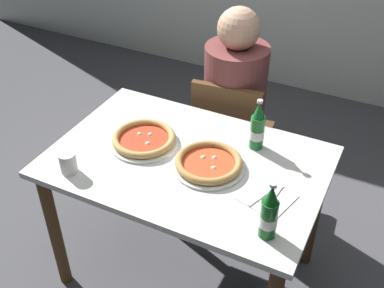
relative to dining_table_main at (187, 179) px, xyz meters
The scene contains 10 objects.
ground_plane 0.64m from the dining_table_main, ahead, with size 8.00×8.00×0.00m, color #4C4C51.
dining_table_main is the anchor object (origin of this frame).
chair_behind_table 0.63m from the dining_table_main, 93.35° to the left, with size 0.44×0.44×0.85m.
diner_seated 0.66m from the dining_table_main, 93.66° to the left, with size 0.34×0.34×1.21m.
pizza_margherita_near 0.27m from the dining_table_main, behind, with size 0.32×0.32×0.04m.
pizza_marinara_far 0.17m from the dining_table_main, ahead, with size 0.32×0.32×0.04m.
beer_bottle_left 0.57m from the dining_table_main, 29.86° to the right, with size 0.07×0.07×0.25m.
beer_bottle_center 0.39m from the dining_table_main, 42.93° to the left, with size 0.07×0.07×0.25m.
napkin_with_cutlery 0.42m from the dining_table_main, 11.17° to the right, with size 0.22×0.22×0.01m.
paper_cup 0.53m from the dining_table_main, 143.89° to the right, with size 0.07×0.07×0.10m, color white.
Camera 1 is at (0.75, -1.45, 2.04)m, focal length 44.24 mm.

